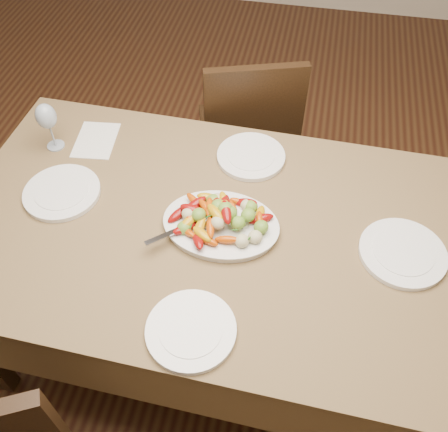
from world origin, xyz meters
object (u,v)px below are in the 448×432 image
Objects in this scene: dining_table at (224,289)px; serving_platter at (221,226)px; plate_left at (62,193)px; plate_right at (403,253)px; wine_glass at (49,125)px; plate_near at (191,330)px; plate_far at (251,157)px; chair_far at (246,131)px.

serving_platter reaches higher than dining_table.
plate_left is (-0.59, 0.04, 0.39)m from dining_table.
wine_glass is at bearing 168.36° from plate_right.
plate_left is 1.04× the size of plate_near.
dining_table is 7.15× the size of plate_near.
serving_platter is 1.46× the size of plate_far.
serving_platter is at bearing -21.22° from wine_glass.
plate_far reaches higher than dining_table.
dining_table is at bearing 18.83° from serving_platter.
plate_far is (0.03, 0.35, 0.39)m from dining_table.
chair_far is 0.57m from plate_far.
plate_near is at bearing -36.84° from plate_left.
plate_near reaches higher than dining_table.
dining_table is 6.90× the size of plate_left.
plate_left is at bearing 175.88° from serving_platter.
serving_platter is 1.45× the size of plate_near.
dining_table is 4.95× the size of serving_platter.
dining_table is at bearing -20.73° from wine_glass.
plate_right is 1.34× the size of wine_glass.
plate_far is (0.09, -0.48, 0.29)m from chair_far.
wine_glass is (-0.70, 0.27, 0.09)m from serving_platter.
plate_right is at bearing 0.73° from serving_platter.
serving_platter is (-0.01, -0.00, 0.39)m from dining_table.
plate_left is 1.16m from plate_right.
chair_far is (-0.06, 0.83, 0.10)m from dining_table.
plate_left is (-0.53, -0.80, 0.29)m from chair_far.
plate_far is at bearing 147.50° from plate_right.
plate_near is at bearing -146.48° from plate_right.
plate_right is at bearing 109.41° from chair_far.
plate_left is 0.28m from wine_glass.
chair_far reaches higher than plate_near.
chair_far reaches higher than plate_right.
chair_far is 1.08m from plate_right.
wine_glass is (-0.69, 0.66, 0.09)m from plate_near.
plate_far is at bearing 84.61° from dining_table.
serving_platter is at bearing -179.27° from plate_right.
plate_far is (0.04, 0.35, -0.00)m from serving_platter.
dining_table is at bearing -95.39° from plate_far.
chair_far is 2.56× the size of serving_platter.
plate_far is at bearing 83.12° from serving_platter.
plate_far is (0.62, 0.31, 0.00)m from plate_left.
plate_left is (-0.58, 0.04, -0.00)m from serving_platter.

